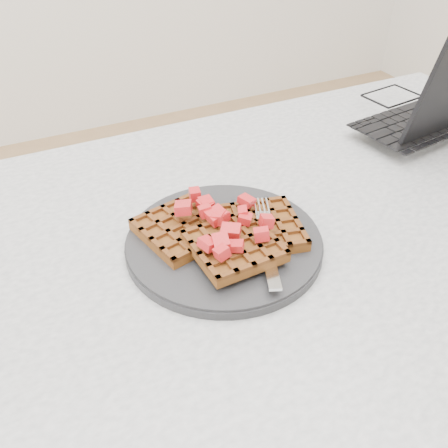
% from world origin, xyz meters
% --- Properties ---
extents(table, '(1.20, 0.80, 0.75)m').
position_xyz_m(table, '(0.00, 0.00, 0.64)').
color(table, beige).
rests_on(table, ground).
extents(plate, '(0.27, 0.27, 0.02)m').
position_xyz_m(plate, '(-0.13, 0.01, 0.76)').
color(plate, black).
rests_on(plate, table).
extents(waffles, '(0.23, 0.20, 0.03)m').
position_xyz_m(waffles, '(-0.13, 0.00, 0.78)').
color(waffles, brown).
rests_on(waffles, plate).
extents(strawberry_pile, '(0.15, 0.15, 0.02)m').
position_xyz_m(strawberry_pile, '(-0.13, 0.01, 0.80)').
color(strawberry_pile, '#A9050C').
rests_on(strawberry_pile, waffles).
extents(fork, '(0.09, 0.18, 0.02)m').
position_xyz_m(fork, '(-0.09, -0.03, 0.77)').
color(fork, silver).
rests_on(fork, plate).
extents(laptop, '(0.38, 0.30, 0.24)m').
position_xyz_m(laptop, '(0.40, 0.18, 0.79)').
color(laptop, black).
rests_on(laptop, table).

